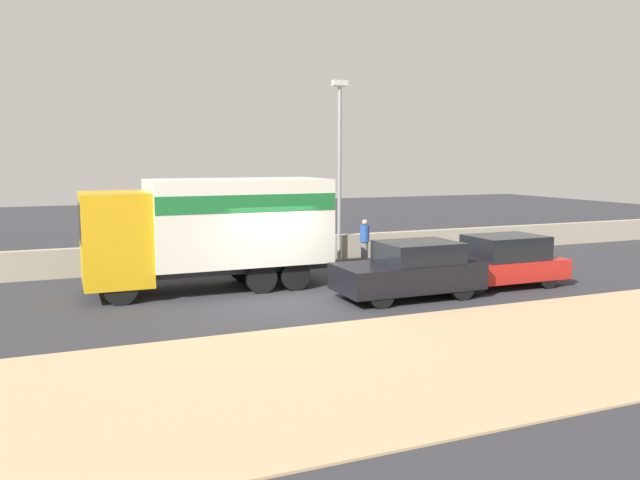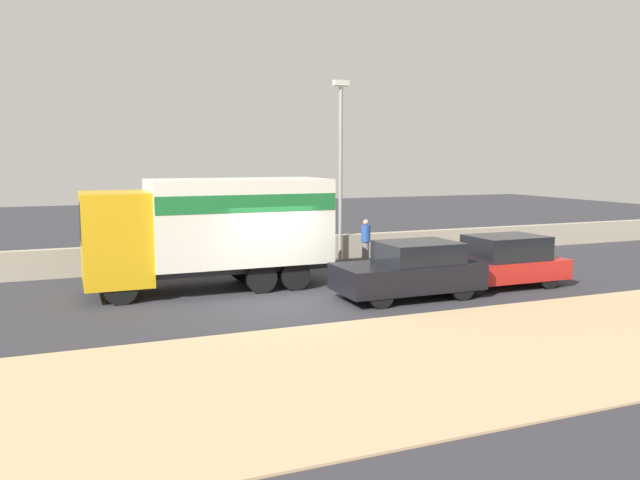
% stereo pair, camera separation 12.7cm
% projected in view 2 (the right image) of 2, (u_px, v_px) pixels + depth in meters
% --- Properties ---
extents(ground_plane, '(80.00, 80.00, 0.00)m').
position_uv_depth(ground_plane, '(285.00, 301.00, 16.90)').
color(ground_plane, '#2D2D33').
extents(dirt_shoulder_foreground, '(60.00, 6.20, 0.04)m').
position_uv_depth(dirt_shoulder_foreground, '(385.00, 365.00, 11.63)').
color(dirt_shoulder_foreground, tan).
rests_on(dirt_shoulder_foreground, ground_plane).
extents(stone_wall_backdrop, '(60.00, 0.35, 0.95)m').
position_uv_depth(stone_wall_backdrop, '(231.00, 253.00, 22.34)').
color(stone_wall_backdrop, '#A39984').
rests_on(stone_wall_backdrop, ground_plane).
extents(street_lamp, '(0.56, 0.28, 6.69)m').
position_uv_depth(street_lamp, '(341.00, 158.00, 23.09)').
color(street_lamp, gray).
rests_on(street_lamp, ground_plane).
extents(box_truck, '(6.99, 2.58, 3.25)m').
position_uv_depth(box_truck, '(214.00, 224.00, 18.24)').
color(box_truck, gold).
rests_on(box_truck, ground_plane).
extents(car_hatchback, '(4.04, 1.85, 1.56)m').
position_uv_depth(car_hatchback, '(410.00, 270.00, 17.25)').
color(car_hatchback, black).
rests_on(car_hatchback, ground_plane).
extents(car_sedan_second, '(4.21, 1.80, 1.55)m').
position_uv_depth(car_sedan_second, '(500.00, 262.00, 18.75)').
color(car_sedan_second, '#B21E19').
rests_on(car_sedan_second, ground_plane).
extents(pedestrian, '(0.35, 0.35, 1.59)m').
position_uv_depth(pedestrian, '(366.00, 240.00, 23.34)').
color(pedestrian, slate).
rests_on(pedestrian, ground_plane).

